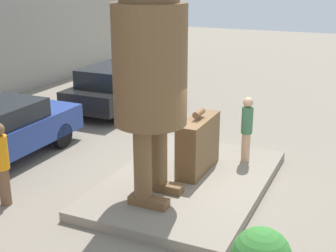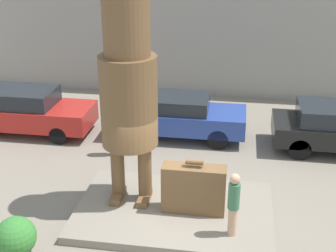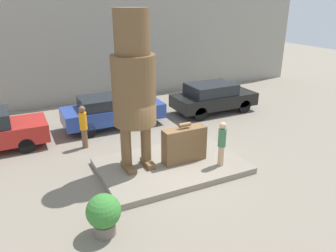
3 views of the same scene
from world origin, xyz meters
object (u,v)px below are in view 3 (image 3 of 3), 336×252
Objects in this scene: tourist at (222,142)px; parked_car_black at (213,97)px; planter_pot at (104,213)px; parked_car_blue at (112,110)px; giant_suitcase at (184,144)px; statue_figure at (134,80)px; worker_hivis at (83,125)px.

tourist reaches higher than parked_car_black.
parked_car_blue is at bearing 71.11° from planter_pot.
giant_suitcase is 6.22m from parked_car_black.
statue_figure reaches higher than parked_car_black.
parked_car_blue is at bearing 83.06° from statue_figure.
worker_hivis reaches higher than planter_pot.
planter_pot is 0.65× the size of worker_hivis.
parked_car_black is 10.38m from planter_pot.
parked_car_black is 3.83× the size of planter_pot.
parked_car_black is (4.22, 4.57, -0.01)m from giant_suitcase.
giant_suitcase is 1.38× the size of planter_pot.
tourist reaches higher than parked_car_blue.
statue_figure is at bearing -96.94° from parked_car_blue.
tourist is 5.47m from worker_hivis.
parked_car_black is at bearing 47.25° from giant_suitcase.
parked_car_black is (5.33, -0.25, 0.01)m from parked_car_blue.
giant_suitcase is at bearing -12.39° from statue_figure.
statue_figure is at bearing -67.24° from worker_hivis.
tourist reaches higher than worker_hivis.
planter_pot is (-1.90, -2.67, -2.59)m from statue_figure.
parked_car_blue is 2.42m from worker_hivis.
parked_car_black is (3.24, 5.41, -0.26)m from tourist.
tourist is at bearing -120.95° from parked_car_black.
worker_hivis is at bearing 133.76° from tourist.
giant_suitcase is 0.89× the size of worker_hivis.
planter_pot is at bearing -138.47° from parked_car_black.
tourist is 6.04m from parked_car_blue.
worker_hivis is (-1.69, -1.71, 0.15)m from parked_car_blue.
planter_pot is at bearing -161.99° from tourist.
planter_pot is at bearing -97.84° from worker_hivis.
tourist is (2.63, -1.20, -2.14)m from statue_figure.
parked_car_blue is (-2.09, 5.66, -0.27)m from tourist.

